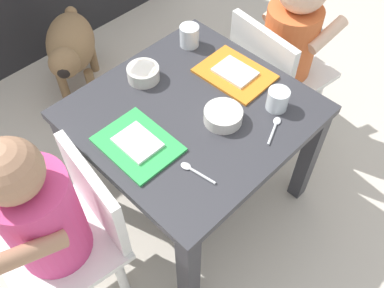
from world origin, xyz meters
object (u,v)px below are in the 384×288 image
food_tray_left (138,144)px  veggie_bowl_far (223,115)px  water_cup_right (277,101)px  spoon_by_left_tray (275,128)px  spoon_by_right_tray (194,171)px  dog (70,46)px  seated_child_right (289,38)px  seated_child_left (46,216)px  water_cup_left (189,37)px  food_tray_right (235,73)px  cereal_bowl_right_side (143,73)px  dining_table (192,127)px

food_tray_left → veggie_bowl_far: (0.21, -0.09, 0.01)m
water_cup_right → veggie_bowl_far: (-0.14, 0.07, -0.01)m
spoon_by_left_tray → spoon_by_right_tray: (-0.24, 0.05, 0.00)m
dog → veggie_bowl_far: (-0.02, -0.79, 0.23)m
water_cup_right → spoon_by_right_tray: 0.31m
spoon_by_left_tray → dog: bearing=93.6°
seated_child_right → seated_child_left: bearing=-179.8°
dog → spoon_by_right_tray: (-0.19, -0.86, 0.22)m
water_cup_right → water_cup_left: bearing=86.3°
seated_child_left → veggie_bowl_far: bearing=-11.3°
seated_child_left → water_cup_right: 0.64m
food_tray_right → spoon_by_right_tray: size_ratio=2.09×
seated_child_left → spoon_by_right_tray: size_ratio=6.73×
seated_child_left → seated_child_right: size_ratio=1.03×
cereal_bowl_right_side → veggie_bowl_far: bearing=-81.3°
dining_table → food_tray_left: 0.20m
food_tray_left → veggie_bowl_far: bearing=-24.0°
food_tray_right → spoon_by_right_tray: food_tray_right is taller
spoon_by_right_tray → seated_child_right: bearing=15.3°
seated_child_left → veggie_bowl_far: (0.48, -0.10, 0.04)m
cereal_bowl_right_side → spoon_by_right_tray: (-0.13, -0.33, -0.02)m
water_cup_left → cereal_bowl_right_side: water_cup_left is taller
seated_child_left → cereal_bowl_right_side: 0.48m
dining_table → cereal_bowl_right_side: 0.20m
dining_table → seated_child_left: size_ratio=0.87×
food_tray_right → water_cup_right: bearing=-96.2°
cereal_bowl_right_side → spoon_by_right_tray: cereal_bowl_right_side is taller
dining_table → seated_child_left: 0.46m
dining_table → water_cup_left: bearing=46.6°
dog → veggie_bowl_far: bearing=-91.2°
dining_table → food_tray_left: size_ratio=2.93×
seated_child_right → food_tray_right: (-0.27, -0.01, 0.03)m
food_tray_left → food_tray_right: bearing=-0.0°
dog → food_tray_left: food_tray_left is taller
seated_child_left → dog: bearing=54.4°
dining_table → spoon_by_left_tray: (0.10, -0.20, 0.07)m
food_tray_left → water_cup_left: water_cup_left is taller
dining_table → spoon_by_right_tray: (-0.14, -0.15, 0.07)m
dog → spoon_by_right_tray: size_ratio=3.69×
cereal_bowl_right_side → spoon_by_left_tray: (0.11, -0.38, -0.02)m
dog → seated_child_right: bearing=-59.5°
water_cup_left → spoon_by_right_tray: (-0.33, -0.35, -0.03)m
dining_table → seated_child_right: seated_child_right is taller
water_cup_left → cereal_bowl_right_side: bearing=-175.2°
dog → water_cup_right: (0.12, -0.86, 0.24)m
water_cup_right → seated_child_left: bearing=165.0°
seated_child_right → water_cup_right: bearing=-149.6°
food_tray_right → water_cup_right: (-0.02, -0.16, 0.02)m
spoon_by_right_tray → spoon_by_left_tray: bearing=-11.8°
water_cup_left → veggie_bowl_far: 0.33m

